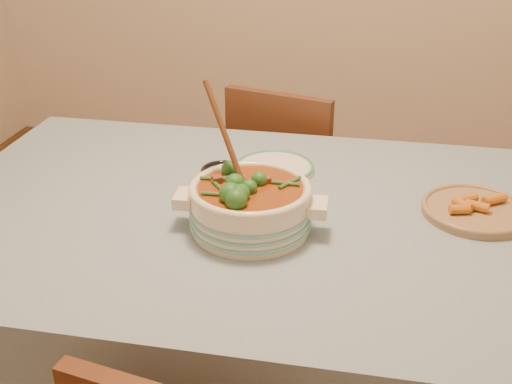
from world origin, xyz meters
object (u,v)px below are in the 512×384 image
at_px(stew_casserole, 250,202).
at_px(white_plate, 275,168).
at_px(dining_table, 258,242).
at_px(condiment_bowl, 223,177).
at_px(fried_plate, 475,208).
at_px(chair_far, 288,179).

distance_m(stew_casserole, white_plate, 0.34).
height_order(dining_table, white_plate, white_plate).
bearing_deg(stew_casserole, condiment_bowl, 120.13).
height_order(fried_plate, chair_far, chair_far).
height_order(condiment_bowl, chair_far, chair_far).
xyz_separation_m(white_plate, condiment_bowl, (-0.12, -0.14, 0.02)).
xyz_separation_m(condiment_bowl, fried_plate, (0.65, -0.02, -0.02)).
bearing_deg(dining_table, fried_plate, 8.85).
xyz_separation_m(dining_table, chair_far, (-0.03, 0.77, -0.19)).
bearing_deg(chair_far, fried_plate, 144.35).
xyz_separation_m(dining_table, white_plate, (0.00, 0.24, 0.10)).
xyz_separation_m(stew_casserole, condiment_bowl, (-0.12, 0.20, -0.04)).
height_order(condiment_bowl, fried_plate, condiment_bowl).
bearing_deg(white_plate, chair_far, 93.74).
bearing_deg(dining_table, white_plate, 89.81).
xyz_separation_m(dining_table, condiment_bowl, (-0.12, 0.10, 0.13)).
xyz_separation_m(dining_table, fried_plate, (0.53, 0.08, 0.11)).
relative_size(stew_casserole, white_plate, 1.23).
height_order(white_plate, condiment_bowl, condiment_bowl).
height_order(white_plate, fried_plate, fried_plate).
bearing_deg(condiment_bowl, fried_plate, -1.84).
bearing_deg(chair_far, condiment_bowl, 98.15).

